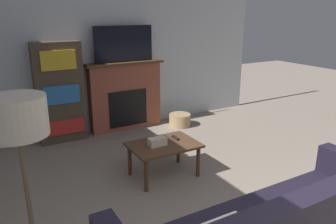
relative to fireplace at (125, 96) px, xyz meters
The scene contains 9 objects.
wall_back 0.77m from the fireplace, 124.81° to the left, with size 5.71×0.06×2.70m.
fireplace is the anchor object (origin of this frame).
tv 0.89m from the fireplace, 90.00° to the right, with size 1.03×0.03×0.60m.
coffee_table 1.92m from the fireplace, 98.54° to the right, with size 0.85×0.60×0.44m.
tissue_box 1.93m from the fireplace, 101.21° to the right, with size 0.22×0.12×0.10m.
remote_control 1.82m from the fireplace, 92.11° to the right, with size 0.04×0.15×0.02m.
bookshelf 1.12m from the fireplace, behind, with size 0.73×0.29×1.58m.
floor_lamp 3.97m from the fireplace, 120.72° to the right, with size 0.32×0.32×1.59m.
storage_basket 1.09m from the fireplace, 23.12° to the right, with size 0.39×0.39×0.22m.
Camera 1 is at (-2.02, -0.79, 2.02)m, focal length 35.00 mm.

